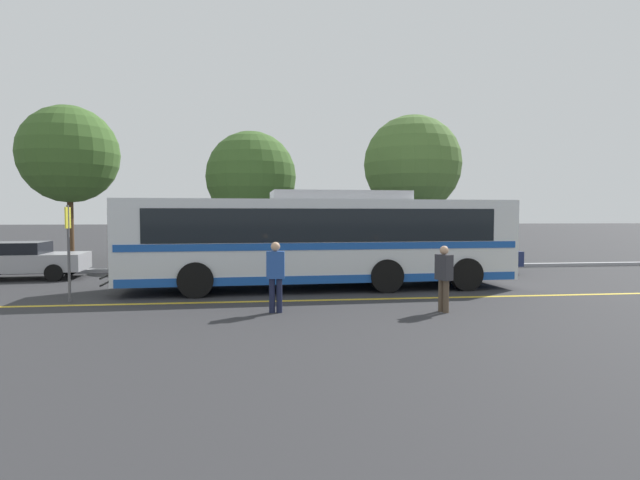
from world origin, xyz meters
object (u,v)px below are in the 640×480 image
(parked_car_0, at_px, (22,260))
(tree_0, at_px, (251,177))
(transit_bus, at_px, (320,238))
(parked_car_3, at_px, (467,255))
(parked_car_2, at_px, (326,256))
(tree_2, at_px, (69,154))
(pedestrian_0, at_px, (276,273))
(pedestrian_1, at_px, (444,275))
(bus_stop_sign, at_px, (68,241))
(tree_1, at_px, (412,164))
(parked_car_1, at_px, (197,259))

(parked_car_0, bearing_deg, tree_0, 118.29)
(transit_bus, height_order, parked_car_3, transit_bus)
(parked_car_2, distance_m, tree_2, 13.85)
(tree_0, bearing_deg, transit_bus, -75.41)
(transit_bus, relative_size, pedestrian_0, 7.41)
(pedestrian_1, xyz_separation_m, tree_2, (-13.33, 13.95, 4.30))
(parked_car_0, distance_m, tree_0, 10.21)
(tree_2, bearing_deg, transit_bus, -41.87)
(bus_stop_sign, xyz_separation_m, tree_1, (12.02, 8.43, 3.01))
(tree_2, bearing_deg, tree_1, -10.51)
(tree_0, height_order, tree_2, tree_2)
(transit_bus, bearing_deg, parked_car_2, -12.64)
(tree_2, bearing_deg, pedestrian_0, -55.34)
(transit_bus, distance_m, pedestrian_0, 4.12)
(transit_bus, xyz_separation_m, bus_stop_sign, (-6.92, -1.63, 0.03))
(parked_car_0, height_order, pedestrian_1, pedestrian_1)
(parked_car_2, xyz_separation_m, pedestrian_0, (-2.18, -7.33, 0.23))
(parked_car_1, bearing_deg, parked_car_0, -88.70)
(parked_car_2, xyz_separation_m, tree_1, (4.46, 3.24, 3.91))
(parked_car_0, distance_m, parked_car_3, 16.73)
(pedestrian_1, relative_size, tree_2, 0.21)
(parked_car_3, bearing_deg, parked_car_2, 88.46)
(parked_car_3, bearing_deg, tree_1, 19.75)
(parked_car_0, height_order, bus_stop_sign, bus_stop_sign)
(pedestrian_1, distance_m, tree_0, 14.08)
(parked_car_0, distance_m, bus_stop_sign, 6.30)
(transit_bus, distance_m, parked_car_3, 7.29)
(parked_car_3, relative_size, tree_2, 0.53)
(parked_car_1, height_order, parked_car_3, parked_car_3)
(parked_car_2, xyz_separation_m, pedestrian_1, (1.78, -7.74, 0.17))
(transit_bus, bearing_deg, parked_car_3, -63.58)
(parked_car_3, height_order, pedestrian_0, pedestrian_0)
(parked_car_2, bearing_deg, parked_car_0, -85.05)
(parked_car_3, relative_size, pedestrian_1, 2.50)
(pedestrian_0, bearing_deg, tree_1, 62.76)
(parked_car_0, relative_size, bus_stop_sign, 1.69)
(parked_car_2, xyz_separation_m, tree_2, (-11.54, 6.21, 4.48))
(parked_car_0, xyz_separation_m, bus_stop_sign, (3.47, -5.18, 0.92))
(parked_car_0, distance_m, parked_car_1, 6.17)
(parked_car_1, height_order, tree_0, tree_0)
(transit_bus, height_order, parked_car_2, transit_bus)
(parked_car_1, relative_size, tree_1, 0.58)
(tree_1, bearing_deg, pedestrian_0, -122.13)
(parked_car_0, relative_size, tree_2, 0.58)
(transit_bus, xyz_separation_m, tree_0, (-2.26, 8.70, 2.55))
(tree_0, distance_m, tree_1, 7.62)
(parked_car_3, height_order, bus_stop_sign, bus_stop_sign)
(parked_car_2, bearing_deg, tree_2, -113.39)
(parked_car_3, xyz_separation_m, tree_1, (-1.24, 3.32, 3.90))
(tree_0, relative_size, tree_1, 0.92)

